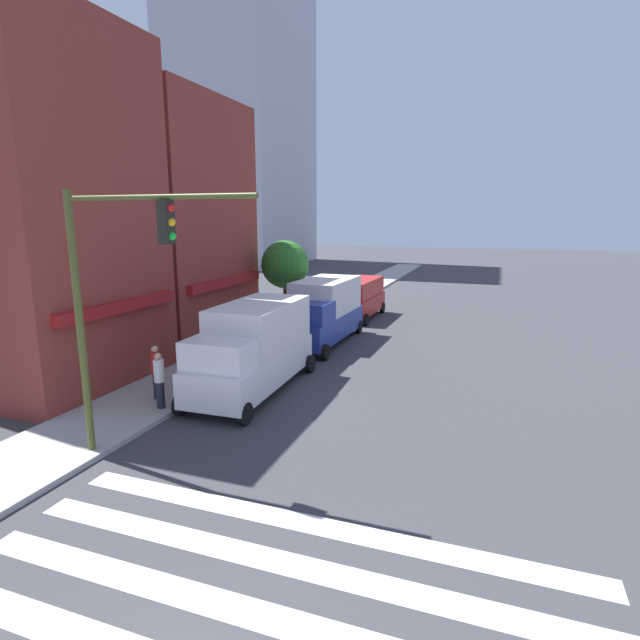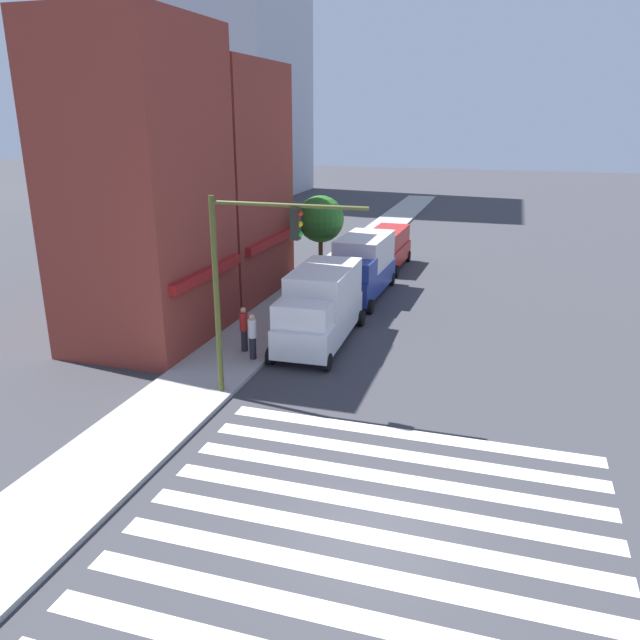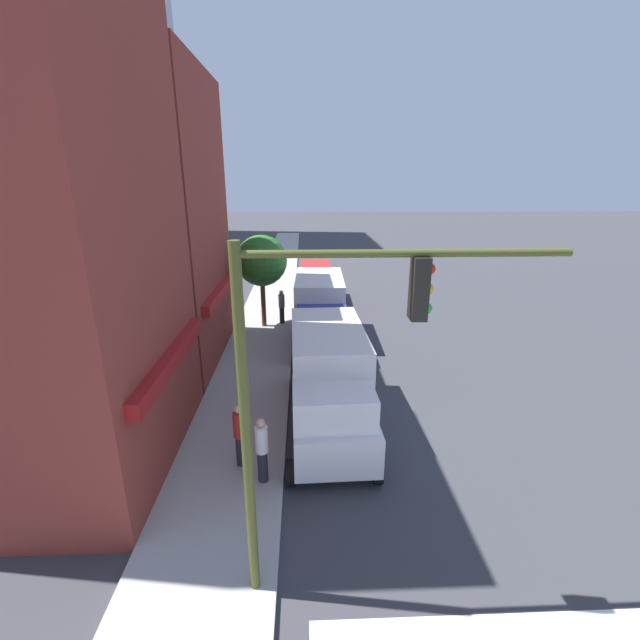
{
  "view_description": "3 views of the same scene",
  "coord_description": "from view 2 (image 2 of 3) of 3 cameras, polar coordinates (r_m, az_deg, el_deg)",
  "views": [
    {
      "loc": [
        -3.42,
        -3.1,
        5.96
      ],
      "look_at": [
        18.35,
        4.7,
        1.2
      ],
      "focal_mm": 28.0,
      "sensor_mm": 36.0,
      "label": 1
    },
    {
      "loc": [
        -11.45,
        -2.31,
        8.91
      ],
      "look_at": [
        11.44,
        4.7,
        1.0
      ],
      "focal_mm": 35.0,
      "sensor_mm": 36.0,
      "label": 2
    },
    {
      "loc": [
        -0.32,
        5.42,
        7.42
      ],
      "look_at": [
        18.35,
        4.7,
        1.2
      ],
      "focal_mm": 24.0,
      "sensor_mm": 36.0,
      "label": 3
    }
  ],
  "objects": [
    {
      "name": "ground_plane",
      "position": [
        14.69,
        4.74,
        -19.13
      ],
      "size": [
        200.0,
        200.0,
        0.0
      ],
      "primitive_type": "plane",
      "color": "#38383D"
    },
    {
      "name": "sidewalk_left",
      "position": [
        17.47,
        -20.76,
        -13.42
      ],
      "size": [
        120.0,
        3.0,
        0.15
      ],
      "color": "#9E9E99",
      "rests_on": "ground_plane"
    },
    {
      "name": "crosswalk_stripes",
      "position": [
        14.69,
        4.74,
        -19.12
      ],
      "size": [
        10.3,
        10.8,
        0.01
      ],
      "color": "silver",
      "rests_on": "ground_plane"
    },
    {
      "name": "storefront_row",
      "position": [
        28.67,
        -12.13,
        11.87
      ],
      "size": [
        13.81,
        5.3,
        12.32
      ],
      "color": "maroon",
      "rests_on": "ground_plane"
    },
    {
      "name": "traffic_signal",
      "position": [
        19.33,
        -6.62,
        4.97
      ],
      "size": [
        0.32,
        4.97,
        6.59
      ],
      "color": "#474C1E",
      "rests_on": "ground_plane"
    },
    {
      "name": "box_truck_white",
      "position": [
        25.11,
        0.06,
        1.33
      ],
      "size": [
        6.26,
        2.42,
        3.04
      ],
      "rotation": [
        0.0,
        0.0,
        0.03
      ],
      "color": "white",
      "rests_on": "ground_plane"
    },
    {
      "name": "box_truck_blue",
      "position": [
        31.83,
        3.86,
        4.95
      ],
      "size": [
        6.26,
        2.42,
        3.04
      ],
      "rotation": [
        0.0,
        0.0,
        -0.03
      ],
      "color": "navy",
      "rests_on": "ground_plane"
    },
    {
      "name": "van_red",
      "position": [
        38.15,
        6.13,
        6.66
      ],
      "size": [
        5.05,
        2.22,
        2.34
      ],
      "rotation": [
        0.0,
        0.0,
        -0.03
      ],
      "color": "#B21E19",
      "rests_on": "ground_plane"
    },
    {
      "name": "pedestrian_white_shirt",
      "position": [
        23.36,
        -6.2,
        -1.43
      ],
      "size": [
        0.32,
        0.32,
        1.77
      ],
      "rotation": [
        0.0,
        0.0,
        1.33
      ],
      "color": "#23232D",
      "rests_on": "sidewalk_left"
    },
    {
      "name": "pedestrian_grey_coat",
      "position": [
        34.65,
        1.69,
        5.21
      ],
      "size": [
        0.32,
        0.32,
        1.77
      ],
      "rotation": [
        0.0,
        0.0,
        2.95
      ],
      "color": "#23232D",
      "rests_on": "sidewalk_left"
    },
    {
      "name": "pedestrian_red_jacket",
      "position": [
        24.18,
        -6.97,
        -0.76
      ],
      "size": [
        0.32,
        0.32,
        1.77
      ],
      "rotation": [
        0.0,
        0.0,
        3.15
      ],
      "color": "#23232D",
      "rests_on": "sidewalk_left"
    },
    {
      "name": "street_tree",
      "position": [
        34.05,
        0.06,
        9.19
      ],
      "size": [
        2.52,
        2.52,
        4.65
      ],
      "color": "brown",
      "rests_on": "sidewalk_left"
    }
  ]
}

